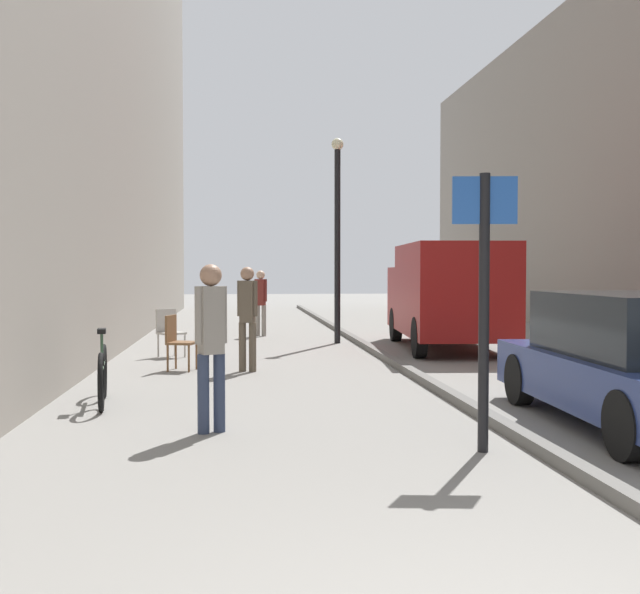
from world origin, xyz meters
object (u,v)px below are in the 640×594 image
object	(u,v)px
parked_car	(638,362)
cafe_chair_near_window	(177,338)
delivery_van	(447,293)
street_sign_post	(484,287)
bicycle_leaning	(103,375)
lamp_post	(337,226)
pedestrian_main_foreground	(211,336)
pedestrian_mid_block	(247,311)
pedestrian_far_crossing	(261,298)
cafe_chair_by_doorway	(169,329)

from	to	relation	value
parked_car	cafe_chair_near_window	bearing A→B (deg)	137.50
delivery_van	street_sign_post	xyz separation A→B (m)	(-2.23, -9.12, 0.33)
bicycle_leaning	cafe_chair_near_window	size ratio (longest dim) A/B	1.87
cafe_chair_near_window	lamp_post	bearing A→B (deg)	159.85
street_sign_post	lamp_post	size ratio (longest dim) A/B	0.55
pedestrian_main_foreground	parked_car	size ratio (longest dim) A/B	0.41
pedestrian_mid_block	street_sign_post	bearing A→B (deg)	-53.76
pedestrian_main_foreground	street_sign_post	xyz separation A→B (m)	(2.56, -1.12, 0.53)
lamp_post	cafe_chair_near_window	bearing A→B (deg)	-126.75
lamp_post	bicycle_leaning	world-z (taller)	lamp_post
pedestrian_mid_block	delivery_van	world-z (taller)	delivery_van
cafe_chair_near_window	pedestrian_far_crossing	bearing A→B (deg)	-177.21
pedestrian_far_crossing	cafe_chair_by_doorway	world-z (taller)	pedestrian_far_crossing
pedestrian_mid_block	bicycle_leaning	size ratio (longest dim) A/B	1.00
parked_car	bicycle_leaning	xyz separation A→B (m)	(-6.02, 2.02, -0.33)
pedestrian_far_crossing	parked_car	size ratio (longest dim) A/B	0.40
parked_car	street_sign_post	distance (m)	2.38
pedestrian_mid_block	cafe_chair_by_doorway	size ratio (longest dim) A/B	1.87
pedestrian_main_foreground	delivery_van	xyz separation A→B (m)	(4.79, 8.00, 0.20)
pedestrian_far_crossing	delivery_van	distance (m)	5.35
street_sign_post	lamp_post	xyz separation A→B (m)	(0.03, 10.64, 1.18)
delivery_van	cafe_chair_by_doorway	size ratio (longest dim) A/B	5.54
pedestrian_mid_block	street_sign_post	xyz separation A→B (m)	(2.12, -5.88, 0.53)
lamp_post	cafe_chair_near_window	size ratio (longest dim) A/B	5.06
street_sign_post	cafe_chair_by_doorway	size ratio (longest dim) A/B	2.77
pedestrian_mid_block	cafe_chair_near_window	bearing A→B (deg)	-177.14
pedestrian_mid_block	bicycle_leaning	bearing A→B (deg)	-105.87
delivery_van	street_sign_post	distance (m)	9.39
pedestrian_mid_block	lamp_post	world-z (taller)	lamp_post
pedestrian_main_foreground	lamp_post	world-z (taller)	lamp_post
street_sign_post	bicycle_leaning	size ratio (longest dim) A/B	1.48
pedestrian_main_foreground	parked_car	world-z (taller)	pedestrian_main_foreground
parked_car	lamp_post	size ratio (longest dim) A/B	0.90
pedestrian_mid_block	delivery_van	size ratio (longest dim) A/B	0.34
pedestrian_mid_block	pedestrian_far_crossing	size ratio (longest dim) A/B	1.04
pedestrian_mid_block	street_sign_post	world-z (taller)	street_sign_post
pedestrian_main_foreground	parked_car	distance (m)	4.61
pedestrian_mid_block	lamp_post	bearing A→B (deg)	82.08
cafe_chair_near_window	cafe_chair_by_doorway	distance (m)	2.10
street_sign_post	cafe_chair_near_window	bearing A→B (deg)	-54.05
pedestrian_far_crossing	delivery_van	xyz separation A→B (m)	(3.92, -3.63, 0.24)
cafe_chair_by_doorway	pedestrian_mid_block	bearing A→B (deg)	87.21
pedestrian_far_crossing	cafe_chair_near_window	xyz separation A→B (m)	(-1.62, -6.59, -0.43)
bicycle_leaning	cafe_chair_near_window	xyz separation A→B (m)	(0.68, 3.23, 0.17)
parked_car	street_sign_post	world-z (taller)	street_sign_post
lamp_post	cafe_chair_near_window	xyz separation A→B (m)	(-3.34, -4.47, -2.18)
pedestrian_far_crossing	parked_car	bearing A→B (deg)	-52.04
delivery_van	bicycle_leaning	bearing A→B (deg)	-130.57
pedestrian_main_foreground	street_sign_post	bearing A→B (deg)	-46.12
bicycle_leaning	cafe_chair_near_window	distance (m)	3.31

